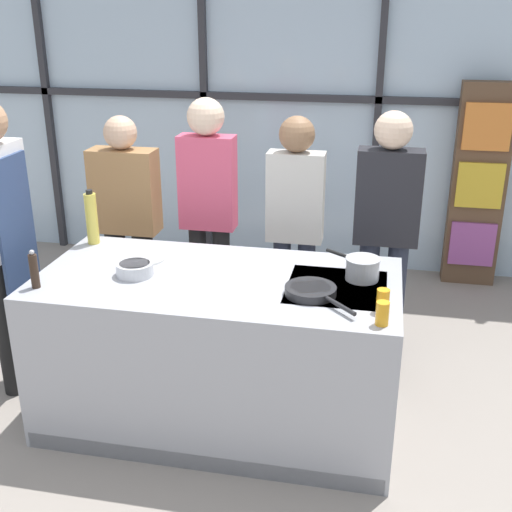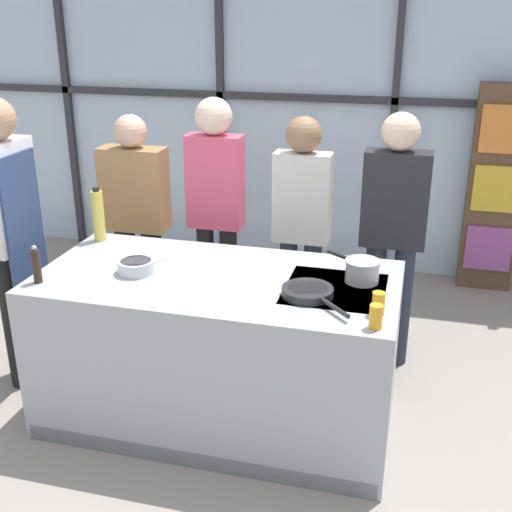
{
  "view_description": "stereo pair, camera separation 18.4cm",
  "coord_description": "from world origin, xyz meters",
  "px_view_note": "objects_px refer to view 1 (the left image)",
  "views": [
    {
      "loc": [
        0.84,
        -3.11,
        2.3
      ],
      "look_at": [
        0.2,
        0.1,
        1.01
      ],
      "focal_mm": 45.0,
      "sensor_mm": 36.0,
      "label": 1
    },
    {
      "loc": [
        1.02,
        -3.07,
        2.3
      ],
      "look_at": [
        0.2,
        0.1,
        1.01
      ],
      "focal_mm": 45.0,
      "sensor_mm": 36.0,
      "label": 2
    }
  ],
  "objects_px": {
    "spectator_far_right": "(386,223)",
    "mixing_bowl": "(135,269)",
    "oil_bottle": "(92,218)",
    "frying_pan": "(311,291)",
    "juice_glass_far": "(383,301)",
    "chef": "(2,230)",
    "saucepan": "(362,268)",
    "spectator_center_left": "(208,205)",
    "pepper_grinder": "(34,270)",
    "juice_glass_near": "(382,313)",
    "white_plate": "(146,258)",
    "spectator_center_right": "(295,220)",
    "spectator_far_left": "(127,217)"
  },
  "relations": [
    {
      "from": "frying_pan",
      "to": "juice_glass_far",
      "type": "distance_m",
      "value": 0.38
    },
    {
      "from": "white_plate",
      "to": "pepper_grinder",
      "type": "height_order",
      "value": "pepper_grinder"
    },
    {
      "from": "spectator_center_left",
      "to": "mixing_bowl",
      "type": "distance_m",
      "value": 0.98
    },
    {
      "from": "spectator_far_left",
      "to": "juice_glass_far",
      "type": "relative_size",
      "value": 13.9
    },
    {
      "from": "spectator_far_right",
      "to": "spectator_center_right",
      "type": "bearing_deg",
      "value": 0.0
    },
    {
      "from": "spectator_center_right",
      "to": "saucepan",
      "type": "relative_size",
      "value": 5.41
    },
    {
      "from": "spectator_center_left",
      "to": "pepper_grinder",
      "type": "bearing_deg",
      "value": 63.76
    },
    {
      "from": "spectator_far_left",
      "to": "mixing_bowl",
      "type": "relative_size",
      "value": 7.87
    },
    {
      "from": "juice_glass_near",
      "to": "spectator_far_right",
      "type": "bearing_deg",
      "value": 89.96
    },
    {
      "from": "pepper_grinder",
      "to": "spectator_far_right",
      "type": "bearing_deg",
      "value": 34.34
    },
    {
      "from": "white_plate",
      "to": "oil_bottle",
      "type": "height_order",
      "value": "oil_bottle"
    },
    {
      "from": "spectator_far_left",
      "to": "juice_glass_near",
      "type": "relative_size",
      "value": 13.9
    },
    {
      "from": "chef",
      "to": "spectator_center_left",
      "type": "bearing_deg",
      "value": 127.46
    },
    {
      "from": "juice_glass_near",
      "to": "oil_bottle",
      "type": "bearing_deg",
      "value": 157.03
    },
    {
      "from": "juice_glass_far",
      "to": "saucepan",
      "type": "bearing_deg",
      "value": 107.33
    },
    {
      "from": "frying_pan",
      "to": "juice_glass_near",
      "type": "bearing_deg",
      "value": -35.83
    },
    {
      "from": "spectator_center_left",
      "to": "juice_glass_near",
      "type": "height_order",
      "value": "spectator_center_left"
    },
    {
      "from": "oil_bottle",
      "to": "chef",
      "type": "bearing_deg",
      "value": -149.72
    },
    {
      "from": "oil_bottle",
      "to": "frying_pan",
      "type": "bearing_deg",
      "value": -19.2
    },
    {
      "from": "spectator_far_right",
      "to": "mixing_bowl",
      "type": "bearing_deg",
      "value": 35.77
    },
    {
      "from": "frying_pan",
      "to": "oil_bottle",
      "type": "height_order",
      "value": "oil_bottle"
    },
    {
      "from": "spectator_center_left",
      "to": "spectator_center_right",
      "type": "height_order",
      "value": "spectator_center_left"
    },
    {
      "from": "spectator_far_left",
      "to": "juice_glass_far",
      "type": "xyz_separation_m",
      "value": [
        1.78,
        -1.15,
        0.06
      ]
    },
    {
      "from": "spectator_far_right",
      "to": "juice_glass_near",
      "type": "xyz_separation_m",
      "value": [
        -0.0,
        -1.29,
        -0.01
      ]
    },
    {
      "from": "spectator_center_left",
      "to": "juice_glass_near",
      "type": "xyz_separation_m",
      "value": [
        1.19,
        -1.29,
        -0.06
      ]
    },
    {
      "from": "spectator_far_left",
      "to": "oil_bottle",
      "type": "distance_m",
      "value": 0.56
    },
    {
      "from": "chef",
      "to": "juice_glass_far",
      "type": "distance_m",
      "value": 2.26
    },
    {
      "from": "spectator_far_right",
      "to": "mixing_bowl",
      "type": "relative_size",
      "value": 8.29
    },
    {
      "from": "chef",
      "to": "spectator_center_left",
      "type": "relative_size",
      "value": 1.04
    },
    {
      "from": "saucepan",
      "to": "oil_bottle",
      "type": "bearing_deg",
      "value": 171.83
    },
    {
      "from": "spectator_center_left",
      "to": "pepper_grinder",
      "type": "distance_m",
      "value": 1.37
    },
    {
      "from": "chef",
      "to": "frying_pan",
      "type": "relative_size",
      "value": 4.66
    },
    {
      "from": "spectator_far_left",
      "to": "spectator_far_right",
      "type": "height_order",
      "value": "spectator_far_right"
    },
    {
      "from": "frying_pan",
      "to": "juice_glass_far",
      "type": "bearing_deg",
      "value": -18.42
    },
    {
      "from": "chef",
      "to": "saucepan",
      "type": "distance_m",
      "value": 2.12
    },
    {
      "from": "spectator_far_left",
      "to": "white_plate",
      "type": "bearing_deg",
      "value": 119.52
    },
    {
      "from": "juice_glass_near",
      "to": "juice_glass_far",
      "type": "height_order",
      "value": "same"
    },
    {
      "from": "spectator_far_right",
      "to": "juice_glass_near",
      "type": "relative_size",
      "value": 14.65
    },
    {
      "from": "spectator_center_right",
      "to": "juice_glass_far",
      "type": "relative_size",
      "value": 14.22
    },
    {
      "from": "saucepan",
      "to": "mixing_bowl",
      "type": "relative_size",
      "value": 1.49
    },
    {
      "from": "spectator_far_left",
      "to": "pepper_grinder",
      "type": "relative_size",
      "value": 7.61
    },
    {
      "from": "spectator_center_right",
      "to": "spectator_far_right",
      "type": "bearing_deg",
      "value": -180.0
    },
    {
      "from": "saucepan",
      "to": "pepper_grinder",
      "type": "height_order",
      "value": "pepper_grinder"
    },
    {
      "from": "spectator_center_right",
      "to": "mixing_bowl",
      "type": "relative_size",
      "value": 8.05
    },
    {
      "from": "spectator_center_left",
      "to": "saucepan",
      "type": "height_order",
      "value": "spectator_center_left"
    },
    {
      "from": "spectator_center_right",
      "to": "juice_glass_near",
      "type": "height_order",
      "value": "spectator_center_right"
    },
    {
      "from": "spectator_far_right",
      "to": "juice_glass_far",
      "type": "xyz_separation_m",
      "value": [
        -0.0,
        -1.15,
        -0.01
      ]
    },
    {
      "from": "spectator_center_left",
      "to": "oil_bottle",
      "type": "distance_m",
      "value": 0.8
    },
    {
      "from": "spectator_far_left",
      "to": "frying_pan",
      "type": "relative_size",
      "value": 4.13
    },
    {
      "from": "mixing_bowl",
      "to": "oil_bottle",
      "type": "bearing_deg",
      "value": 135.72
    }
  ]
}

